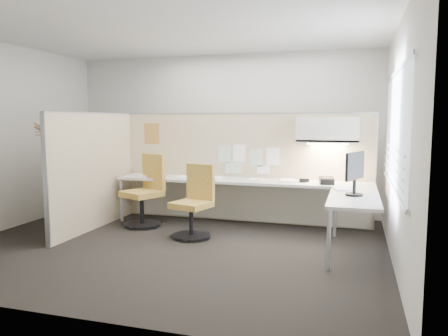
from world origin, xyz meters
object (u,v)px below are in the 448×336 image
(chair_left, at_px, (146,193))
(chair_right, at_px, (194,204))
(desk, at_px, (259,190))
(phone, at_px, (326,181))
(monitor, at_px, (355,171))

(chair_left, distance_m, chair_right, 1.05)
(desk, relative_size, chair_right, 3.94)
(chair_left, height_order, chair_right, chair_left)
(chair_right, distance_m, phone, 1.93)
(chair_right, bearing_deg, phone, 37.39)
(chair_left, xyz_separation_m, phone, (2.74, 0.30, 0.27))
(chair_right, bearing_deg, chair_left, 172.49)
(phone, bearing_deg, monitor, -77.52)
(chair_right, height_order, phone, chair_right)
(desk, relative_size, phone, 16.60)
(chair_left, distance_m, phone, 2.77)
(chair_right, distance_m, monitor, 2.24)
(monitor, distance_m, phone, 1.00)
(desk, distance_m, monitor, 1.67)
(desk, height_order, chair_left, chair_left)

